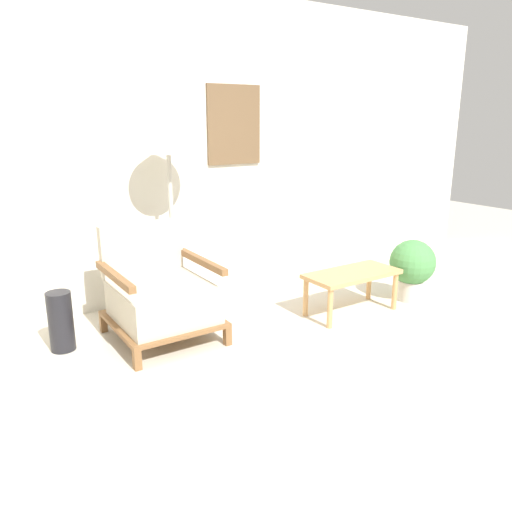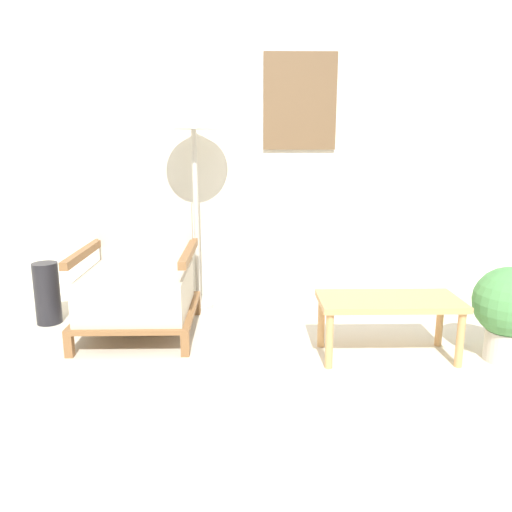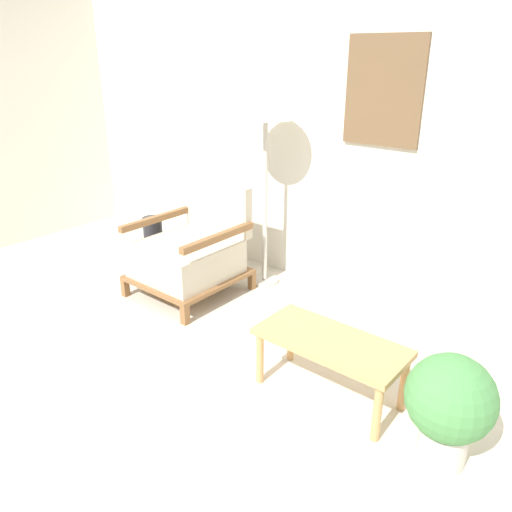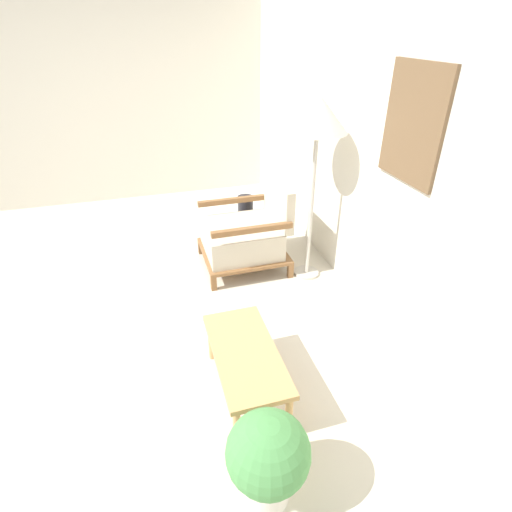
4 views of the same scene
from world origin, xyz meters
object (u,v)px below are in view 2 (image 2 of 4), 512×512
Objects in this scene: vase at (47,293)px; floor_lamp at (193,115)px; armchair at (139,284)px; potted_plant at (509,307)px; coffee_table at (389,307)px.

floor_lamp is at bearing 17.61° from vase.
armchair reaches higher than potted_plant.
armchair is 2.27m from potted_plant.
vase is 0.77× the size of potted_plant.
coffee_table is at bearing 173.82° from potted_plant.
vase is at bearing 164.77° from coffee_table.
coffee_table is at bearing -15.41° from armchair.
armchair is 1.48× the size of potted_plant.
floor_lamp reaches higher than vase.
vase is (-1.02, -0.32, -1.22)m from floor_lamp.
coffee_table is (1.21, -0.93, -1.12)m from floor_lamp.
vase is (-0.68, 0.18, -0.11)m from armchair.
floor_lamp is 2.40m from potted_plant.
potted_plant is (1.88, -1.00, -1.11)m from floor_lamp.
floor_lamp is 1.62m from vase.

